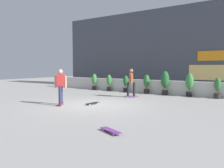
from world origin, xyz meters
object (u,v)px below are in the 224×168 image
potted_plant_0 (94,81)px  potted_plant_3 (147,83)px  potted_plant_4 (165,81)px  potted_plant_6 (217,88)px  skateboard_near_camera (111,130)px  skateboard_aside (92,103)px  potted_plant_5 (189,83)px  skater_foreground (131,82)px  skater_by_wall_right (61,85)px  potted_plant_1 (109,82)px  potted_plant_2 (126,83)px

potted_plant_0 → potted_plant_3: 4.52m
potted_plant_4 → potted_plant_6: size_ratio=1.29×
potted_plant_3 → potted_plant_4: bearing=-0.0°
skateboard_near_camera → skateboard_aside: (-3.38, 3.39, 0.00)m
potted_plant_5 → potted_plant_0: bearing=180.0°
potted_plant_4 → skater_foreground: bearing=-118.6°
potted_plant_3 → skateboard_aside: (-0.23, -5.55, -0.65)m
potted_plant_4 → skater_by_wall_right: size_ratio=0.90×
skateboard_near_camera → skateboard_aside: 4.78m
skater_by_wall_right → skater_foreground: (1.42, 4.27, 0.00)m
potted_plant_1 → potted_plant_5: (5.94, 0.00, 0.17)m
potted_plant_0 → skateboard_near_camera: bearing=-49.4°
potted_plant_0 → potted_plant_3: size_ratio=0.99×
skateboard_aside → skater_by_wall_right: bearing=-138.9°
potted_plant_2 → skateboard_aside: 5.75m
potted_plant_3 → skater_by_wall_right: bearing=-101.8°
potted_plant_6 → skateboard_near_camera: (-1.28, -8.93, -0.57)m
potted_plant_3 → skater_by_wall_right: size_ratio=0.76×
skater_by_wall_right → skateboard_near_camera: (4.50, -2.40, -0.88)m
potted_plant_5 → potted_plant_6: 1.58m
potted_plant_1 → skateboard_aside: (2.86, -5.55, -0.59)m
potted_plant_1 → skateboard_aside: potted_plant_1 is taller
potted_plant_1 → skateboard_near_camera: size_ratio=1.50×
potted_plant_5 → skateboard_aside: bearing=-119.1°
potted_plant_4 → skateboard_aside: size_ratio=1.89×
potted_plant_2 → potted_plant_6: size_ratio=1.00×
potted_plant_2 → skateboard_near_camera: potted_plant_2 is taller
potted_plant_6 → potted_plant_5: bearing=180.0°
potted_plant_5 → skateboard_aside: potted_plant_5 is taller
potted_plant_4 → potted_plant_6: 3.14m
potted_plant_2 → skateboard_near_camera: bearing=-61.9°
potted_plant_5 → skater_foreground: bearing=-141.0°
potted_plant_2 → skateboard_aside: bearing=-75.8°
potted_plant_4 → skater_by_wall_right: (-2.66, -6.53, 0.05)m
potted_plant_3 → skater_by_wall_right: (-1.36, -6.53, 0.23)m
potted_plant_0 → skater_by_wall_right: 7.26m
potted_plant_3 → skater_foreground: skater_foreground is taller
skater_foreground → potted_plant_0: bearing=153.7°
skateboard_aside → skateboard_near_camera: bearing=-45.1°
potted_plant_4 → skater_foreground: 2.57m
potted_plant_3 → potted_plant_6: bearing=-0.0°
potted_plant_0 → skateboard_near_camera: (7.66, -8.93, -0.63)m
potted_plant_3 → potted_plant_2: bearing=-180.0°
skater_foreground → skateboard_aside: size_ratio=2.09×
potted_plant_0 → potted_plant_5: potted_plant_5 is taller
skateboard_near_camera → potted_plant_3: bearing=109.4°
potted_plant_3 → skater_foreground: size_ratio=0.76×
skater_foreground → skateboard_aside: (-0.30, -3.29, -0.88)m
potted_plant_6 → skateboard_near_camera: potted_plant_6 is taller
potted_plant_0 → skater_by_wall_right: skater_by_wall_right is taller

